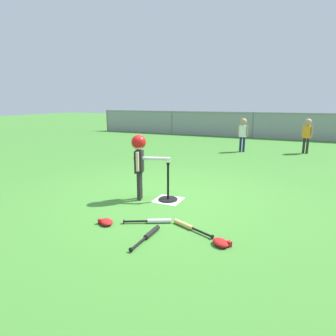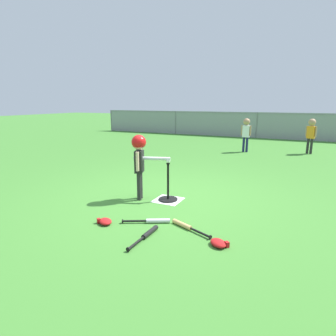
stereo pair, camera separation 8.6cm
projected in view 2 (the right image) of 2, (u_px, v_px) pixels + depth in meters
ground_plane at (170, 198)px, 4.83m from camera, size 60.00×60.00×0.00m
home_plate at (168, 200)px, 4.75m from camera, size 0.44×0.44×0.01m
batting_tee at (168, 194)px, 4.73m from camera, size 0.32×0.32×0.63m
baseball_on_tee at (168, 161)px, 4.60m from camera, size 0.07×0.07×0.07m
batter_child at (140, 154)px, 4.63m from camera, size 0.61×0.34×1.08m
fielder_deep_right at (246, 130)px, 9.17m from camera, size 0.32×0.22×1.09m
fielder_deep_left at (311, 131)px, 8.83m from camera, size 0.31×0.22×1.09m
spare_bat_silver at (153, 221)px, 3.85m from camera, size 0.60×0.34×0.06m
spare_bat_wood at (186, 226)px, 3.69m from camera, size 0.62×0.31×0.06m
spare_bat_black at (147, 234)px, 3.46m from camera, size 0.07×0.64×0.06m
glove_by_plate at (105, 221)px, 3.82m from camera, size 0.27×0.26×0.07m
glove_near_bats at (219, 243)px, 3.23m from camera, size 0.27×0.26×0.07m
outfield_fence at (257, 124)px, 12.81m from camera, size 16.06×0.06×1.15m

